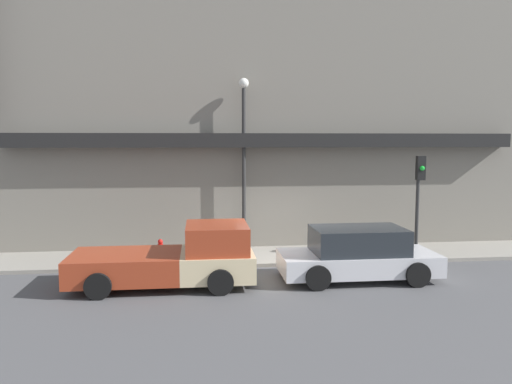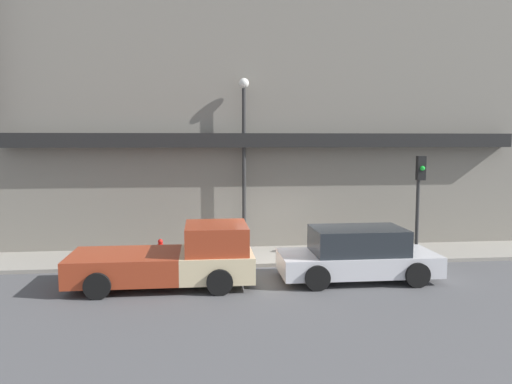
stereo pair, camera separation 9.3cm
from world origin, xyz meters
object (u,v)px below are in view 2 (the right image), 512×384
object	(u,v)px
parked_car	(358,254)
pickup_truck	(175,259)
street_lamp	(244,145)
fire_hydrant	(161,250)
traffic_light	(419,188)

from	to	relation	value
parked_car	pickup_truck	bearing A→B (deg)	178.40
street_lamp	fire_hydrant	bearing A→B (deg)	-155.15
pickup_truck	parked_car	bearing A→B (deg)	-0.84
parked_car	traffic_light	world-z (taller)	traffic_light
parked_car	fire_hydrant	xyz separation A→B (m)	(-5.87, 2.54, -0.28)
street_lamp	traffic_light	distance (m)	6.16
street_lamp	parked_car	bearing A→B (deg)	-52.37
street_lamp	traffic_light	size ratio (longest dim) A/B	1.79
fire_hydrant	traffic_light	world-z (taller)	traffic_light
parked_car	street_lamp	bearing A→B (deg)	126.04
pickup_truck	fire_hydrant	xyz separation A→B (m)	(-0.62, 2.54, -0.29)
pickup_truck	traffic_light	size ratio (longest dim) A/B	1.48
fire_hydrant	street_lamp	distance (m)	4.67
parked_car	traffic_light	bearing A→B (deg)	35.02
pickup_truck	street_lamp	xyz separation A→B (m)	(2.26, 3.87, 3.13)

